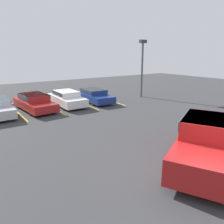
% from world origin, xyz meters
% --- Properties ---
extents(ground_plane, '(60.00, 60.00, 0.00)m').
position_xyz_m(ground_plane, '(0.00, 0.00, 0.00)').
color(ground_plane, '#38383A').
extents(stall_stripe_b, '(0.12, 5.06, 0.01)m').
position_xyz_m(stall_stripe_b, '(-3.47, 12.77, 0.00)').
color(stall_stripe_b, yellow).
rests_on(stall_stripe_b, ground_plane).
extents(stall_stripe_c, '(0.12, 5.06, 0.01)m').
position_xyz_m(stall_stripe_c, '(-0.86, 12.77, 0.00)').
color(stall_stripe_c, yellow).
rests_on(stall_stripe_c, ground_plane).
extents(stall_stripe_d, '(0.12, 5.06, 0.01)m').
position_xyz_m(stall_stripe_d, '(1.75, 12.77, 0.00)').
color(stall_stripe_d, yellow).
rests_on(stall_stripe_d, ground_plane).
extents(stall_stripe_e, '(0.12, 5.06, 0.01)m').
position_xyz_m(stall_stripe_e, '(4.35, 12.77, 0.00)').
color(stall_stripe_e, yellow).
rests_on(stall_stripe_e, ground_plane).
extents(pickup_truck, '(6.46, 4.66, 1.86)m').
position_xyz_m(pickup_truck, '(1.14, 0.82, 0.93)').
color(pickup_truck, '#A51919').
rests_on(pickup_truck, ground_plane).
extents(parked_sedan_b, '(2.18, 4.80, 1.23)m').
position_xyz_m(parked_sedan_b, '(-2.20, 13.03, 0.66)').
color(parked_sedan_b, maroon).
rests_on(parked_sedan_b, ground_plane).
extents(parked_sedan_c, '(1.78, 4.30, 1.23)m').
position_xyz_m(parked_sedan_c, '(0.38, 12.96, 0.66)').
color(parked_sedan_c, silver).
rests_on(parked_sedan_c, ground_plane).
extents(parked_sedan_d, '(2.01, 4.79, 1.13)m').
position_xyz_m(parked_sedan_d, '(3.01, 13.05, 0.61)').
color(parked_sedan_d, navy).
rests_on(parked_sedan_d, ground_plane).
extents(light_post, '(0.70, 0.36, 5.41)m').
position_xyz_m(light_post, '(8.00, 12.31, 3.37)').
color(light_post, '#515156').
rests_on(light_post, ground_plane).
extents(wheel_stop_curb, '(1.94, 0.20, 0.14)m').
position_xyz_m(wheel_stop_curb, '(-3.82, 15.73, 0.07)').
color(wheel_stop_curb, '#B7B2A8').
rests_on(wheel_stop_curb, ground_plane).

